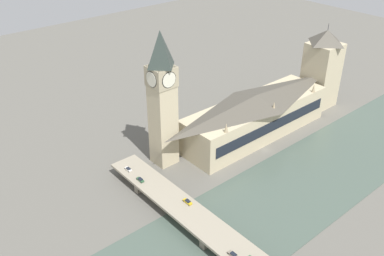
# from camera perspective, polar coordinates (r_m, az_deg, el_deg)

# --- Properties ---
(ground_plane) EXTENTS (600.00, 600.00, 0.00)m
(ground_plane) POSITION_cam_1_polar(r_m,az_deg,el_deg) (239.77, 9.84, -2.94)
(ground_plane) COLOR #605E56
(river_water) EXTENTS (51.35, 360.00, 0.30)m
(river_water) POSITION_cam_1_polar(r_m,az_deg,el_deg) (224.92, 15.96, -6.19)
(river_water) COLOR #47564C
(river_water) RESTS_ON ground_plane
(parliament_hall) EXTENTS (26.44, 94.90, 25.73)m
(parliament_hall) POSITION_cam_1_polar(r_m,az_deg,el_deg) (247.40, 8.52, 1.73)
(parliament_hall) COLOR #C1B28E
(parliament_hall) RESTS_ON ground_plane
(clock_tower) EXTENTS (12.29, 12.29, 71.09)m
(clock_tower) POSITION_cam_1_polar(r_m,az_deg,el_deg) (208.97, -4.00, 4.17)
(clock_tower) COLOR #C1B28E
(clock_tower) RESTS_ON ground_plane
(victoria_tower) EXTENTS (18.56, 18.56, 54.29)m
(victoria_tower) POSITION_cam_1_polar(r_m,az_deg,el_deg) (287.33, 16.90, 7.58)
(victoria_tower) COLOR #C1B28E
(victoria_tower) RESTS_ON ground_plane
(road_bridge) EXTENTS (134.71, 14.13, 6.20)m
(road_bridge) POSITION_cam_1_polar(r_m,az_deg,el_deg) (178.85, 2.81, -13.80)
(road_bridge) COLOR gray
(road_bridge) RESTS_ON ground_plane
(car_northbound_lead) EXTENTS (4.69, 1.79, 1.31)m
(car_northbound_lead) POSITION_cam_1_polar(r_m,az_deg,el_deg) (168.58, 5.52, -16.46)
(car_northbound_lead) COLOR slate
(car_northbound_lead) RESTS_ON road_bridge
(car_northbound_mid) EXTENTS (4.69, 1.78, 1.43)m
(car_northbound_mid) POSITION_cam_1_polar(r_m,az_deg,el_deg) (190.29, -0.60, -9.79)
(car_northbound_mid) COLOR gold
(car_northbound_mid) RESTS_ON road_bridge
(car_northbound_tail) EXTENTS (4.35, 1.81, 1.21)m
(car_northbound_tail) POSITION_cam_1_polar(r_m,az_deg,el_deg) (212.13, -8.49, -5.44)
(car_northbound_tail) COLOR silver
(car_northbound_tail) RESTS_ON road_bridge
(car_southbound_lead) EXTENTS (4.50, 1.74, 1.32)m
(car_southbound_lead) POSITION_cam_1_polar(r_m,az_deg,el_deg) (204.36, -6.92, -6.84)
(car_southbound_lead) COLOR #2D5638
(car_southbound_lead) RESTS_ON road_bridge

